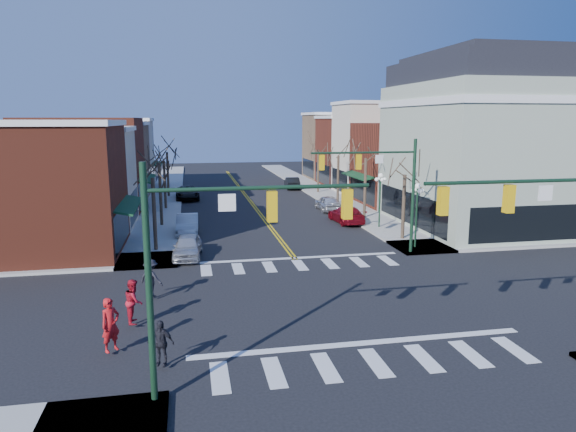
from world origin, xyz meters
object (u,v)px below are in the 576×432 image
victorian_corner (486,142)px  car_right_far (292,183)px  lamppost_midblock (380,191)px  pedestrian_dark_a (161,343)px  car_left_far (187,193)px  pedestrian_red_a (111,325)px  car_left_mid (187,225)px  lamppost_corner (417,204)px  car_right_near (346,215)px  car_right_mid (328,203)px  pedestrian_dark_b (151,278)px  pedestrian_red_b (134,301)px  car_left_near (188,247)px

victorian_corner → car_right_far: victorian_corner is taller
lamppost_midblock → pedestrian_dark_a: 25.55m
car_left_far → pedestrian_dark_a: (-0.90, -38.06, 0.22)m
lamppost_midblock → pedestrian_dark_a: (-15.50, -20.21, -2.02)m
victorian_corner → lamppost_midblock: (-8.30, 0.50, -3.70)m
lamppost_midblock → pedestrian_red_a: 25.60m
victorian_corner → car_left_mid: victorian_corner is taller
lamppost_corner → car_left_mid: bearing=153.4°
lamppost_midblock → car_right_near: size_ratio=0.92×
victorian_corner → lamppost_midblock: size_ratio=3.29×
car_right_mid → lamppost_corner: bearing=96.3°
car_left_far → car_right_near: size_ratio=1.09×
car_left_far → car_right_mid: car_right_mid is taller
victorian_corner → car_right_mid: size_ratio=3.36×
pedestrian_dark_a → victorian_corner: bearing=58.5°
car_right_near → pedestrian_dark_b: bearing=44.5°
victorian_corner → pedestrian_red_b: 30.09m
lamppost_corner → car_left_far: (-14.60, 24.35, -2.25)m
lamppost_corner → victorian_corner: bearing=35.9°
victorian_corner → lamppost_midblock: bearing=176.6°
pedestrian_red_b → car_left_far: bearing=-5.7°
lamppost_corner → pedestrian_red_b: (-16.75, -9.71, -1.90)m
victorian_corner → car_left_mid: size_ratio=3.22×
lamppost_midblock → car_left_far: size_ratio=0.84×
pedestrian_red_a → pedestrian_red_b: (0.55, 2.57, -0.07)m
car_left_mid → car_left_far: bearing=91.3°
car_right_near → car_right_mid: size_ratio=1.12×
car_right_far → pedestrian_red_b: size_ratio=2.39×
car_right_near → pedestrian_red_b: pedestrian_red_b is taller
car_left_far → pedestrian_dark_a: bearing=-92.9°
victorian_corner → car_left_mid: 23.69m
lamppost_corner → car_right_near: size_ratio=0.92×
victorian_corner → lamppost_midblock: victorian_corner is taller
pedestrian_red_a → pedestrian_dark_a: 2.30m
victorian_corner → car_left_near: (-22.90, -5.36, -5.96)m
car_left_near → car_left_mid: (0.00, 6.68, 0.04)m
car_right_near → pedestrian_dark_a: pedestrian_dark_a is taller
pedestrian_dark_a → lamppost_midblock: bearing=71.4°
pedestrian_dark_a → pedestrian_dark_b: size_ratio=0.88×
pedestrian_red_a → lamppost_midblock: bearing=5.7°
pedestrian_dark_a → lamppost_corner: bearing=60.4°
lamppost_midblock → pedestrian_red_a: lamppost_midblock is taller
car_left_near → pedestrian_red_a: bearing=-97.2°
pedestrian_red_b → lamppost_corner: bearing=-62.0°
car_left_mid → car_right_far: size_ratio=1.02×
lamppost_midblock → pedestrian_red_b: lamppost_midblock is taller
lamppost_midblock → car_right_mid: (-1.80, 8.47, -2.24)m
lamppost_corner → pedestrian_dark_b: bearing=-157.9°
victorian_corner → lamppost_corner: size_ratio=3.29×
lamppost_corner → pedestrian_dark_a: lamppost_corner is taller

